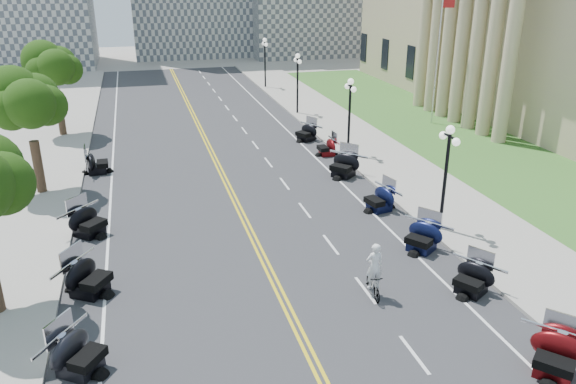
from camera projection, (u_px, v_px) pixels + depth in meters
ground at (285, 303)px, 20.63m from camera, size 160.00×160.00×0.00m
road at (236, 202)px, 29.61m from camera, size 16.00×90.00×0.01m
centerline_yellow_a at (234, 202)px, 29.58m from camera, size 0.12×90.00×0.00m
centerline_yellow_b at (238, 202)px, 29.64m from camera, size 0.12×90.00×0.00m
edge_line_north at (349, 190)px, 31.18m from camera, size 0.12×90.00×0.00m
edge_line_south at (110, 215)px, 28.04m from camera, size 0.12×90.00×0.00m
lane_dash_5 at (414, 354)px, 17.82m from camera, size 0.12×2.00×0.00m
lane_dash_6 at (365, 290)px, 21.42m from camera, size 0.12×2.00×0.00m
lane_dash_7 at (331, 244)px, 25.01m from camera, size 0.12×2.00×0.00m
lane_dash_8 at (305, 210)px, 28.60m from camera, size 0.12×2.00×0.00m
lane_dash_9 at (285, 184)px, 32.19m from camera, size 0.12×2.00×0.00m
lane_dash_10 at (268, 162)px, 35.78m from camera, size 0.12×2.00×0.00m
lane_dash_11 at (255, 145)px, 39.37m from camera, size 0.12×2.00×0.00m
lane_dash_12 at (244, 130)px, 42.96m from camera, size 0.12×2.00×0.00m
lane_dash_13 at (235, 118)px, 46.55m from camera, size 0.12×2.00×0.00m
lane_dash_14 at (227, 108)px, 50.14m from camera, size 0.12×2.00×0.00m
lane_dash_15 at (220, 99)px, 53.73m from camera, size 0.12×2.00×0.00m
lane_dash_16 at (214, 91)px, 57.32m from camera, size 0.12×2.00×0.00m
lane_dash_17 at (209, 84)px, 60.91m from camera, size 0.12×2.00×0.00m
lane_dash_18 at (204, 77)px, 64.50m from camera, size 0.12×2.00×0.00m
lane_dash_19 at (200, 72)px, 68.09m from camera, size 0.12×2.00×0.00m
sidewalk_north at (416, 183)px, 32.16m from camera, size 5.00×90.00×0.15m
sidewalk_south at (21, 223)px, 27.01m from camera, size 5.00×90.00×0.15m
lawn at (452, 137)px, 41.07m from camera, size 9.00×60.00×0.10m
street_lamp_2 at (445, 179)px, 25.38m from camera, size 0.50×1.20×4.90m
street_lamp_3 at (349, 117)px, 36.15m from camera, size 0.50×1.20×4.90m
street_lamp_4 at (297, 84)px, 46.93m from camera, size 0.50×1.20×4.90m
street_lamp_5 at (265, 63)px, 57.70m from camera, size 0.50×1.20×4.90m
flagpole at (437, 61)px, 42.97m from camera, size 1.10×0.20×10.00m
tree_3 at (28, 108)px, 29.01m from camera, size 4.80×4.80×9.20m
tree_4 at (54, 71)px, 39.78m from camera, size 4.80×4.80×9.20m
motorcycle_n_4 at (557, 354)px, 16.70m from camera, size 2.94×2.94×1.46m
motorcycle_n_5 at (472, 277)px, 21.03m from camera, size 2.60×2.60×1.32m
motorcycle_n_6 at (422, 236)px, 24.28m from camera, size 2.79×2.79×1.40m
motorcycle_n_7 at (380, 198)px, 28.39m from camera, size 2.32×2.32×1.36m
motorcycle_n_8 at (344, 164)px, 33.07m from camera, size 3.09×3.09×1.53m
motorcycle_n_9 at (327, 146)px, 36.98m from camera, size 1.80×1.80×1.24m
motorcycle_n_10 at (306, 132)px, 40.16m from camera, size 2.59×2.59×1.34m
motorcycle_s_5 at (78, 352)px, 16.83m from camera, size 2.87×2.87×1.45m
motorcycle_s_6 at (88, 276)px, 20.95m from camera, size 3.00×3.00×1.52m
motorcycle_s_7 at (88, 221)px, 25.66m from camera, size 2.97×2.97×1.47m
motorcycle_s_9 at (97, 162)px, 33.66m from camera, size 2.09×2.09×1.41m
bicycle at (373, 284)px, 20.89m from camera, size 0.65×1.67×0.98m
cyclist_rider at (375, 251)px, 20.37m from camera, size 0.67×0.44×1.83m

